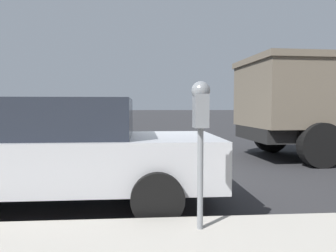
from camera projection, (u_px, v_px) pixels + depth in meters
name	position (u px, v px, depth m)	size (l,w,h in m)	color
ground_plane	(133.00, 185.00, 5.88)	(220.00, 220.00, 0.00)	#2B2B2D
parking_meter	(201.00, 117.00, 3.31)	(0.21, 0.19, 1.51)	gray
car_silver	(47.00, 149.00, 4.62)	(2.03, 4.75, 1.52)	#B7BABF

